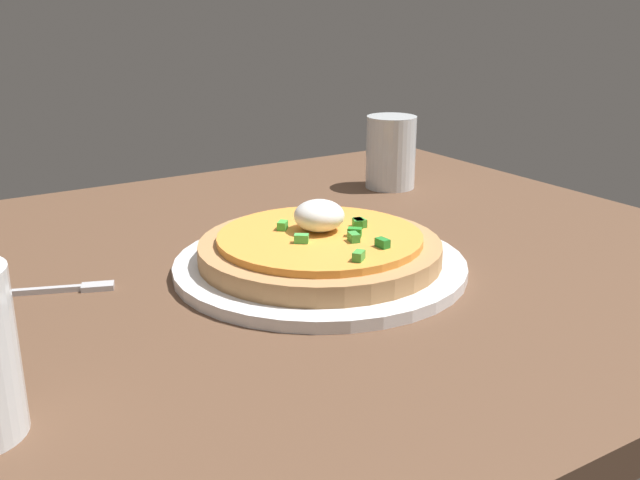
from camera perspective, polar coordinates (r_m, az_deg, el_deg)
name	(u,v)px	position (r cm, az deg, el deg)	size (l,w,h in cm)	color
dining_table	(251,281)	(72.00, -5.38, -3.15)	(98.97, 76.44, 3.09)	brown
plate	(320,266)	(69.64, 0.00, -1.99)	(27.53, 27.53, 1.10)	white
pizza	(320,246)	(69.05, 0.01, -0.49)	(22.79, 22.79, 5.53)	#B18050
cup_near	(391,154)	(99.53, 5.50, 6.63)	(6.61, 6.61, 9.58)	silver
fork	(60,289)	(68.90, -19.50, -3.62)	(11.03, 5.00, 0.50)	#B7B7BC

